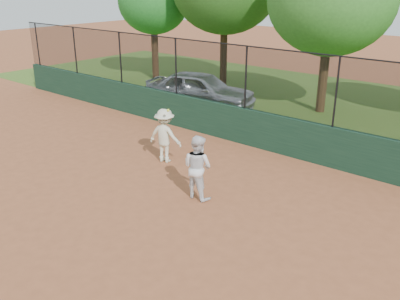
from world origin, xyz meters
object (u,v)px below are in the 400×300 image
Objects in this scene: parked_car at (200,90)px; player_second at (198,167)px; player_main at (165,136)px; tree_0 at (153,2)px; tree_2 at (331,0)px.

parked_car is 8.10m from player_second.
player_second is 2.53m from player_main.
player_main is 0.31× the size of tree_0.
tree_2 reaches higher than player_second.
tree_0 is 9.73m from tree_2.
player_second is 9.84m from tree_2.
player_second is (5.15, -6.25, 0.02)m from parked_car.
player_second is at bearing -40.57° from tree_0.
player_main is (-2.25, 1.17, -0.00)m from player_second.
tree_0 is (-5.68, 3.03, 3.21)m from parked_car.
player_second is 0.25× the size of tree_2.
player_main is at bearing -165.88° from parked_car.
parked_car is 2.62× the size of player_main.
tree_0 is at bearing 136.63° from player_main.
player_main is at bearing -43.37° from tree_0.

